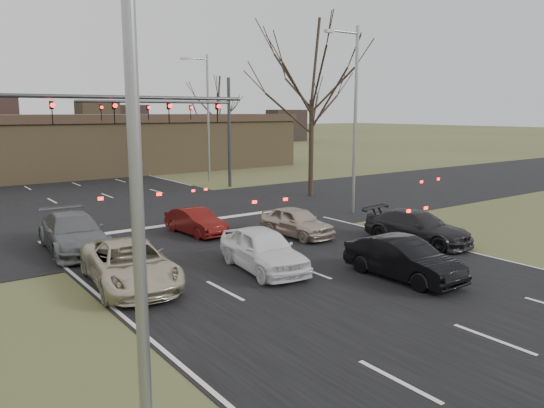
# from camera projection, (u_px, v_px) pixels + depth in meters

# --- Properties ---
(ground) EXTENTS (360.00, 360.00, 0.00)m
(ground) POSITION_uv_depth(u_px,v_px,m) (373.00, 295.00, 16.25)
(ground) COLOR #484D29
(ground) RESTS_ON ground
(road_main) EXTENTS (14.00, 300.00, 0.02)m
(road_main) POSITION_uv_depth(u_px,v_px,m) (6.00, 158.00, 64.01)
(road_main) COLOR black
(road_main) RESTS_ON ground
(road_cross) EXTENTS (200.00, 14.00, 0.02)m
(road_cross) POSITION_uv_depth(u_px,v_px,m) (165.00, 217.00, 28.19)
(road_cross) COLOR black
(road_cross) RESTS_ON ground
(building) EXTENTS (42.40, 10.40, 5.30)m
(building) POSITION_uv_depth(u_px,v_px,m) (74.00, 144.00, 47.20)
(building) COLOR brown
(building) RESTS_ON ground
(mast_arm_near) EXTENTS (12.12, 0.24, 8.00)m
(mast_arm_near) POSITION_uv_depth(u_px,v_px,m) (67.00, 123.00, 22.69)
(mast_arm_near) COLOR #383A3D
(mast_arm_near) RESTS_ON ground
(mast_arm_far) EXTENTS (11.12, 0.24, 8.00)m
(mast_arm_far) POSITION_uv_depth(u_px,v_px,m) (195.00, 119.00, 37.28)
(mast_arm_far) COLOR #383A3D
(mast_arm_far) RESTS_ON ground
(streetlight_left) EXTENTS (2.34, 0.25, 10.00)m
(streetlight_left) POSITION_uv_depth(u_px,v_px,m) (146.00, 110.00, 6.98)
(streetlight_left) COLOR gray
(streetlight_left) RESTS_ON ground
(streetlight_right_near) EXTENTS (2.34, 0.25, 10.00)m
(streetlight_right_near) POSITION_uv_depth(u_px,v_px,m) (353.00, 111.00, 28.36)
(streetlight_right_near) COLOR gray
(streetlight_right_near) RESTS_ON ground
(streetlight_right_far) EXTENTS (2.34, 0.25, 10.00)m
(streetlight_right_far) POSITION_uv_depth(u_px,v_px,m) (206.00, 111.00, 42.19)
(streetlight_right_far) COLOR gray
(streetlight_right_far) RESTS_ON ground
(tree_right_near) EXTENTS (6.90, 6.90, 11.50)m
(tree_right_near) POSITION_uv_depth(u_px,v_px,m) (312.00, 59.00, 33.83)
(tree_right_near) COLOR black
(tree_right_near) RESTS_ON ground
(tree_right_far) EXTENTS (5.40, 5.40, 9.00)m
(tree_right_far) POSITION_uv_depth(u_px,v_px,m) (217.00, 97.00, 51.61)
(tree_right_far) COLOR black
(tree_right_far) RESTS_ON ground
(car_silver_suv) EXTENTS (3.01, 5.43, 1.44)m
(car_silver_suv) POSITION_uv_depth(u_px,v_px,m) (130.00, 264.00, 17.03)
(car_silver_suv) COLOR beige
(car_silver_suv) RESTS_ON ground
(car_white_sedan) EXTENTS (2.38, 4.66, 1.52)m
(car_white_sedan) POSITION_uv_depth(u_px,v_px,m) (263.00, 249.00, 18.74)
(car_white_sedan) COLOR white
(car_white_sedan) RESTS_ON ground
(car_black_hatch) EXTENTS (1.54, 4.25, 1.39)m
(car_black_hatch) POSITION_uv_depth(u_px,v_px,m) (403.00, 259.00, 17.72)
(car_black_hatch) COLOR black
(car_black_hatch) RESTS_ON ground
(car_charcoal_sedan) EXTENTS (2.52, 4.95, 1.38)m
(car_charcoal_sedan) POSITION_uv_depth(u_px,v_px,m) (418.00, 227.00, 22.59)
(car_charcoal_sedan) COLOR black
(car_charcoal_sedan) RESTS_ON ground
(car_grey_ahead) EXTENTS (2.54, 5.41, 1.53)m
(car_grey_ahead) POSITION_uv_depth(u_px,v_px,m) (73.00, 233.00, 21.28)
(car_grey_ahead) COLOR slate
(car_grey_ahead) RESTS_ON ground
(car_red_ahead) EXTENTS (1.56, 3.71, 1.19)m
(car_red_ahead) POSITION_uv_depth(u_px,v_px,m) (196.00, 222.00, 24.23)
(car_red_ahead) COLOR #550E0C
(car_red_ahead) RESTS_ON ground
(car_silver_ahead) EXTENTS (1.75, 3.96, 1.33)m
(car_silver_ahead) POSITION_uv_depth(u_px,v_px,m) (297.00, 222.00, 23.85)
(car_silver_ahead) COLOR #BFAE9B
(car_silver_ahead) RESTS_ON ground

